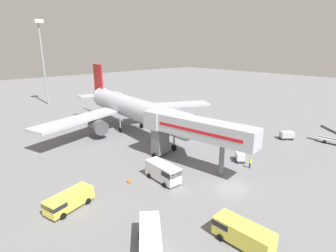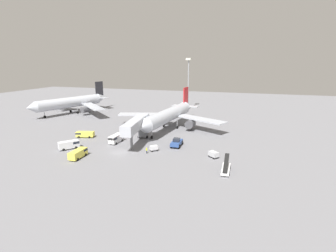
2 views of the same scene
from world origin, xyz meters
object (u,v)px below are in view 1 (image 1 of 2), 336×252
Objects in this scene: service_van_mid_center at (68,200)px; apron_light_mast at (41,47)px; service_van_near_center at (163,172)px; baggage_cart_far_right at (240,157)px; service_van_near_left at (150,237)px; pushback_tug at (228,139)px; service_van_far_left at (241,232)px; airplane_at_gate at (132,108)px; jet_bridge at (190,129)px; ground_crew_worker_foreground at (250,163)px; safety_cone_alpha at (129,180)px; baggage_cart_near_right at (287,135)px.

apron_light_mast reaches higher than service_van_mid_center.
service_van_near_center is 2.36× the size of baggage_cart_far_right.
pushback_tug is at bearing 22.15° from service_van_near_left.
apron_light_mast is (9.44, 75.65, 16.13)m from service_van_far_left.
airplane_at_gate is 20.76m from pushback_tug.
service_van_mid_center is (-29.87, -0.08, -0.06)m from pushback_tug.
ground_crew_worker_foreground is at bearing -50.52° from jet_bridge.
ground_crew_worker_foreground is at bearing 8.06° from service_van_near_left.
service_van_mid_center is 3.45× the size of ground_crew_worker_foreground.
service_van_near_left is 8.21× the size of safety_cone_alpha.
ground_crew_worker_foreground is (12.03, -5.69, -0.46)m from service_van_near_center.
service_van_mid_center is 12.30m from service_van_near_center.
safety_cone_alpha is (-21.53, 0.41, -0.80)m from pushback_tug.
baggage_cart_near_right is at bearing 7.44° from ground_crew_worker_foreground.
airplane_at_gate is at bearing 64.87° from service_van_near_center.
airplane_at_gate is 18.67× the size of baggage_cart_far_right.
service_van_near_left is 74.14m from apron_light_mast.
safety_cone_alpha is at bearing -126.58° from airplane_at_gate.
service_van_far_left is (-20.53, -16.07, 0.06)m from pushback_tug.
service_van_near_center is at bearing -35.98° from safety_cone_alpha.
apron_light_mast is (-5.34, 67.58, 16.42)m from ground_crew_worker_foreground.
airplane_at_gate is at bearing 57.26° from service_van_near_left.
airplane_at_gate is at bearing 127.63° from baggage_cart_near_right.
ground_crew_worker_foreground is (14.78, 8.07, -0.29)m from service_van_far_left.
service_van_far_left reaches higher than ground_crew_worker_foreground.
safety_cone_alpha is (-32.65, 6.21, -0.52)m from baggage_cart_near_right.
jet_bridge is at bearing 58.83° from service_van_far_left.
service_van_near_left is at bearing -75.59° from service_van_mid_center.
baggage_cart_far_right is at bearing -14.18° from service_van_near_center.
service_van_mid_center is at bearing 169.55° from service_van_near_center.
service_van_near_center is at bearing -96.17° from apron_light_mast.
service_van_near_left is at bearing -166.43° from baggage_cart_far_right.
service_van_near_left is (-27.06, -11.02, 0.15)m from pushback_tug.
apron_light_mast is at bearing 82.89° from service_van_far_left.
service_van_far_left is at bearing -121.17° from jet_bridge.
safety_cone_alpha is at bearing 64.19° from service_van_near_left.
service_van_near_left reaches higher than service_van_mid_center.
service_van_far_left is at bearing -146.58° from baggage_cart_far_right.
ground_crew_worker_foreground is at bearing -85.49° from airplane_at_gate.
service_van_far_left is 77.92m from apron_light_mast.
jet_bridge reaches higher than service_van_near_left.
apron_light_mast is at bearing 94.53° from airplane_at_gate.
service_van_near_left is at bearing 142.30° from service_van_far_left.
apron_light_mast is at bearing 94.52° from ground_crew_worker_foreground.
baggage_cart_near_right is at bearing -27.53° from pushback_tug.
apron_light_mast reaches higher than baggage_cart_far_right.
airplane_at_gate is at bearing 97.39° from baggage_cart_far_right.
jet_bridge reaches higher than baggage_cart_near_right.
airplane_at_gate is 1.74× the size of apron_light_mast.
service_van_near_center is at bearing 154.69° from ground_crew_worker_foreground.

